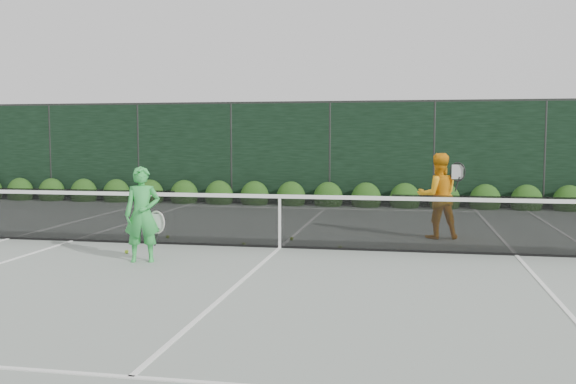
# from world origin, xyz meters

# --- Properties ---
(ground) EXTENTS (80.00, 80.00, 0.00)m
(ground) POSITION_xyz_m (0.00, 0.00, 0.00)
(ground) COLOR gray
(ground) RESTS_ON ground
(tennis_net) EXTENTS (12.90, 0.10, 1.07)m
(tennis_net) POSITION_xyz_m (-0.02, 0.00, 0.53)
(tennis_net) COLOR black
(tennis_net) RESTS_ON ground
(player_woman) EXTENTS (0.67, 0.51, 1.54)m
(player_woman) POSITION_xyz_m (-1.93, -1.65, 0.77)
(player_woman) COLOR green
(player_woman) RESTS_ON ground
(player_man) EXTENTS (0.98, 0.82, 1.70)m
(player_man) POSITION_xyz_m (2.87, 1.68, 0.85)
(player_man) COLOR orange
(player_man) RESTS_ON ground
(court_lines) EXTENTS (11.03, 23.83, 0.01)m
(court_lines) POSITION_xyz_m (0.00, 0.00, 0.01)
(court_lines) COLOR white
(court_lines) RESTS_ON ground
(windscreen_fence) EXTENTS (32.00, 21.07, 3.06)m
(windscreen_fence) POSITION_xyz_m (0.00, -2.71, 1.51)
(windscreen_fence) COLOR black
(windscreen_fence) RESTS_ON ground
(hedge_row) EXTENTS (31.66, 0.65, 0.94)m
(hedge_row) POSITION_xyz_m (-0.00, 7.15, 0.23)
(hedge_row) COLOR #163C10
(hedge_row) RESTS_ON ground
(tennis_balls) EXTENTS (3.67, 2.01, 0.07)m
(tennis_balls) POSITION_xyz_m (-0.89, 0.13, 0.03)
(tennis_balls) COLOR #ACD930
(tennis_balls) RESTS_ON ground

